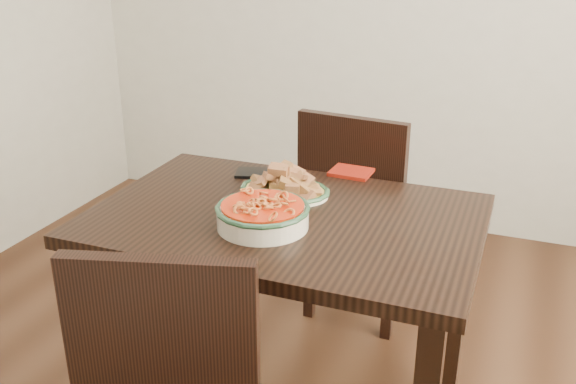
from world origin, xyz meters
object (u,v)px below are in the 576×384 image
(dining_table, at_px, (286,248))
(smartphone, at_px, (262,173))
(noodle_bowl, at_px, (263,212))
(chair_far, at_px, (359,206))
(fish_plate, at_px, (285,181))

(dining_table, relative_size, smartphone, 6.42)
(dining_table, distance_m, smartphone, 0.35)
(noodle_bowl, bearing_deg, dining_table, 75.83)
(chair_far, relative_size, fish_plate, 3.25)
(chair_far, distance_m, smartphone, 0.54)
(dining_table, bearing_deg, smartphone, 125.19)
(fish_plate, bearing_deg, smartphone, 135.16)
(fish_plate, xyz_separation_m, smartphone, (-0.13, 0.13, -0.04))
(noodle_bowl, xyz_separation_m, smartphone, (-0.16, 0.37, -0.04))
(chair_far, distance_m, noodle_bowl, 0.85)
(chair_far, height_order, fish_plate, chair_far)
(fish_plate, height_order, smartphone, fish_plate)
(chair_far, relative_size, noodle_bowl, 3.41)
(chair_far, bearing_deg, fish_plate, 86.66)
(chair_far, height_order, smartphone, chair_far)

